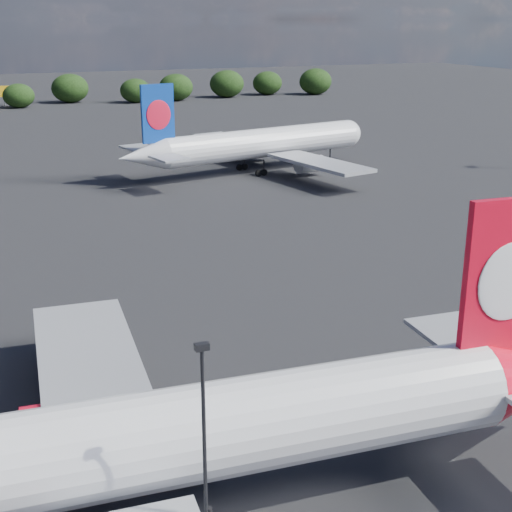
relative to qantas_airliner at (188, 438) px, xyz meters
name	(u,v)px	position (x,y,z in m)	size (l,w,h in m)	color
qantas_airliner	(188,438)	(0.00, 0.00, 0.00)	(44.58, 42.41, 14.54)	silver
china_southern_airliner	(255,145)	(34.35, 73.93, -0.07)	(43.74, 41.79, 14.32)	silver
apron_lamp_post	(205,456)	(-0.59, -4.30, 1.83)	(0.55, 0.30, 11.21)	black
billboard_yellow	(3,92)	(5.06, 183.42, -0.56)	(5.00, 0.30, 5.50)	#EBAC14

